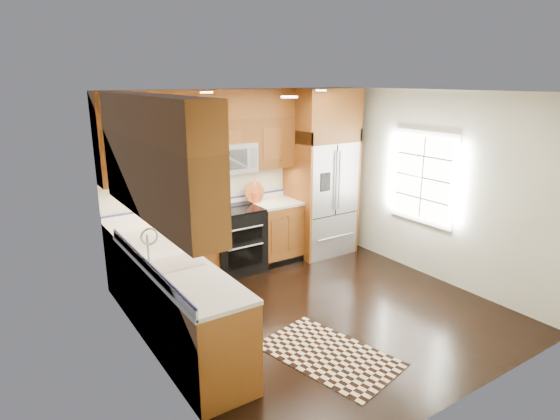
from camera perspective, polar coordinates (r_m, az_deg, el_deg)
ground at (r=5.87m, az=4.68°, el=-12.10°), size 4.00×4.00×0.00m
wall_back at (r=7.02m, az=-5.20°, el=3.86°), size 4.00×0.02×2.60m
wall_left at (r=4.48m, az=-15.55°, el=-3.57°), size 0.02×4.00×2.60m
wall_right at (r=6.79m, az=18.37°, el=2.70°), size 0.02×4.00×2.60m
window at (r=6.87m, az=17.03°, el=3.82°), size 0.04×1.10×1.30m
base_cabinets at (r=5.82m, az=-10.53°, el=-7.70°), size 2.85×3.00×0.90m
countertop at (r=5.80m, az=-9.93°, el=-2.76°), size 2.86×3.01×0.04m
upper_cabinets at (r=5.60m, az=-11.35°, el=8.13°), size 2.85×3.00×1.15m
range at (r=6.85m, az=-5.54°, el=-3.68°), size 0.76×0.67×0.95m
microwave at (r=6.66m, az=-6.35°, el=6.34°), size 0.76×0.40×0.42m
refrigerator at (r=7.42m, az=5.07°, el=4.53°), size 0.98×0.75×2.60m
sink_faucet at (r=4.87m, az=-13.17°, el=-5.71°), size 0.54×0.44×0.37m
rug at (r=5.05m, az=5.97°, el=-17.12°), size 1.12×1.54×0.01m
knife_block at (r=6.52m, az=-9.23°, el=0.57°), size 0.14×0.17×0.28m
utensil_crock at (r=7.01m, az=-3.11°, el=1.92°), size 0.15×0.15×0.36m
cutting_board at (r=7.05m, az=-3.12°, el=1.03°), size 0.33×0.33×0.02m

